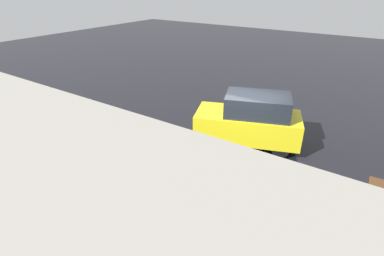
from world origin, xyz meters
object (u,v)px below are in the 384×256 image
(fire_hydrant, at_px, (120,136))
(moving_hatchback, at_px, (250,120))
(sign_post, at_px, (92,124))
(pedestrian, at_px, (107,120))

(fire_hydrant, bearing_deg, moving_hatchback, -145.00)
(moving_hatchback, height_order, sign_post, sign_post)
(moving_hatchback, bearing_deg, sign_post, 48.56)
(fire_hydrant, distance_m, pedestrian, 1.10)
(pedestrian, bearing_deg, fire_hydrant, 163.54)
(pedestrian, relative_size, sign_post, 0.51)
(fire_hydrant, xyz_separation_m, pedestrian, (1.02, -0.30, 0.28))
(fire_hydrant, distance_m, sign_post, 1.86)
(fire_hydrant, xyz_separation_m, sign_post, (-0.33, 1.40, 1.18))
(sign_post, bearing_deg, moving_hatchback, -131.44)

